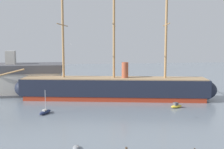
# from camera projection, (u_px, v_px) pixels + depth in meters

# --- Properties ---
(tall_ship) EXTENTS (70.84, 21.58, 34.45)m
(tall_ship) POSITION_uv_depth(u_px,v_px,m) (114.00, 88.00, 89.23)
(tall_ship) COLOR maroon
(tall_ship) RESTS_ON ground
(dinghy_foreground_left) EXTENTS (1.40, 2.56, 0.57)m
(dinghy_foreground_left) POSITION_uv_depth(u_px,v_px,m) (76.00, 148.00, 47.80)
(dinghy_foreground_left) COLOR gray
(dinghy_foreground_left) RESTS_ON ground
(sailboat_alongside_bow) EXTENTS (3.53, 4.85, 6.19)m
(sailboat_alongside_bow) POSITION_uv_depth(u_px,v_px,m) (45.00, 112.00, 71.46)
(sailboat_alongside_bow) COLOR #1E284C
(sailboat_alongside_bow) RESTS_ON ground
(motorboat_alongside_stern) EXTENTS (4.04, 2.77, 1.57)m
(motorboat_alongside_stern) POSITION_uv_depth(u_px,v_px,m) (176.00, 106.00, 77.96)
(motorboat_alongside_stern) COLOR gold
(motorboat_alongside_stern) RESTS_ON ground
(sailboat_far_right) EXTENTS (4.19, 2.17, 5.23)m
(sailboat_far_right) POSITION_uv_depth(u_px,v_px,m) (195.00, 95.00, 93.97)
(sailboat_far_right) COLOR orange
(sailboat_far_right) RESTS_ON ground
(dinghy_distant_centre) EXTENTS (2.34, 1.79, 0.51)m
(dinghy_distant_centre) POSITION_uv_depth(u_px,v_px,m) (102.00, 93.00, 99.14)
(dinghy_distant_centre) COLOR #7FB2D6
(dinghy_distant_centre) RESTS_ON ground
(dockside_warehouse_left) EXTENTS (39.72, 18.46, 15.39)m
(dockside_warehouse_left) POSITION_uv_depth(u_px,v_px,m) (11.00, 79.00, 99.49)
(dockside_warehouse_left) COLOR #565659
(dockside_warehouse_left) RESTS_ON ground
(seagull_in_flight) EXTENTS (0.43, 1.30, 0.14)m
(seagull_in_flight) POSITION_uv_depth(u_px,v_px,m) (70.00, 44.00, 57.45)
(seagull_in_flight) COLOR silver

